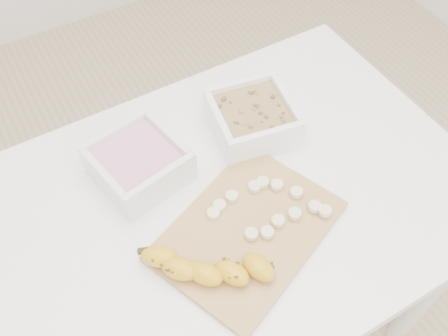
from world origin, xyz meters
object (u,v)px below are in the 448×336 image
bowl_yogurt (139,163)px  banana (211,266)px  cutting_board (248,231)px  bowl_granola (253,118)px  table (231,221)px

bowl_yogurt → banana: bearing=-86.7°
cutting_board → banana: 0.11m
bowl_granola → cutting_board: 0.26m
table → bowl_granola: bowl_granola is taller
bowl_yogurt → banana: bowl_yogurt is taller
cutting_board → banana: (-0.10, -0.04, 0.03)m
table → bowl_granola: bearing=44.9°
table → bowl_yogurt: size_ratio=5.12×
table → banana: banana is taller
cutting_board → bowl_granola: bearing=56.0°
table → banana: 0.22m
table → bowl_granola: (0.13, 0.13, 0.14)m
bowl_yogurt → banana: 0.27m
bowl_granola → bowl_yogurt: bearing=177.2°
bowl_yogurt → banana: (0.02, -0.27, -0.01)m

